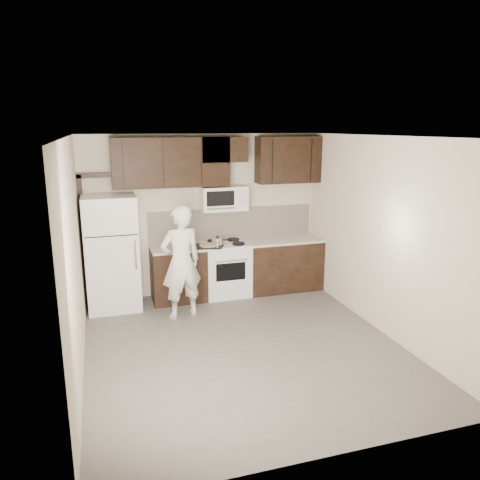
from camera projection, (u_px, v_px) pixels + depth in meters
name	position (u px, v px, depth m)	size (l,w,h in m)	color
floor	(243.00, 346.00, 6.16)	(4.50, 4.50, 0.00)	#54524F
back_wall	(204.00, 215.00, 7.93)	(4.00, 4.00, 0.00)	beige
ceiling	(243.00, 136.00, 5.52)	(4.50, 4.50, 0.00)	white
counter_run	(243.00, 267.00, 8.03)	(2.95, 0.64, 0.91)	black
stove	(226.00, 269.00, 7.94)	(0.76, 0.66, 0.94)	white
backsplash	(232.00, 223.00, 8.10)	(2.90, 0.02, 0.54)	silver
upper_cabinets	(217.00, 160.00, 7.61)	(3.48, 0.35, 0.78)	black
microwave	(224.00, 198.00, 7.77)	(0.76, 0.42, 0.40)	white
refrigerator	(112.00, 253.00, 7.26)	(0.80, 0.76, 1.80)	white
door_trim	(86.00, 228.00, 7.37)	(0.50, 0.08, 2.12)	black
saucepan	(218.00, 242.00, 7.63)	(0.33, 0.19, 0.18)	silver
baking_tray	(208.00, 246.00, 7.58)	(0.43, 0.32, 0.02)	black
pizza	(208.00, 245.00, 7.58)	(0.29, 0.29, 0.02)	beige
person	(181.00, 262.00, 6.92)	(0.63, 0.41, 1.71)	silver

